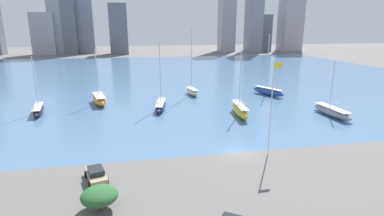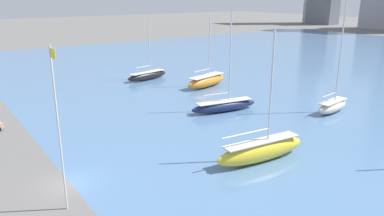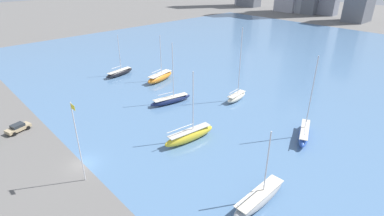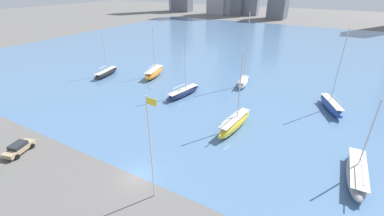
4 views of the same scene
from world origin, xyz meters
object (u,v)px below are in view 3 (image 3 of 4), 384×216
(sailboat_blue, at_px, (304,133))
(sailboat_cream, at_px, (236,96))
(flag_pole, at_px, (78,141))
(sailboat_gray, at_px, (259,197))
(parked_sedan_tan, at_px, (18,128))
(sailboat_black, at_px, (120,73))
(sailboat_orange, at_px, (160,77))
(sailboat_navy, at_px, (171,100))
(sailboat_yellow, at_px, (190,135))

(sailboat_blue, xyz_separation_m, sailboat_cream, (-18.81, 3.77, -0.02))
(flag_pole, distance_m, sailboat_blue, 38.11)
(sailboat_gray, xyz_separation_m, parked_sedan_tan, (-41.94, -17.78, -0.13))
(sailboat_black, bearing_deg, sailboat_cream, 7.93)
(sailboat_black, distance_m, sailboat_cream, 34.98)
(sailboat_orange, bearing_deg, sailboat_black, -166.25)
(sailboat_black, distance_m, parked_sedan_tan, 33.34)
(flag_pole, relative_size, sailboat_black, 1.12)
(sailboat_cream, bearing_deg, sailboat_navy, -134.61)
(sailboat_orange, relative_size, sailboat_cream, 0.73)
(sailboat_yellow, relative_size, sailboat_gray, 1.20)
(sailboat_yellow, bearing_deg, sailboat_gray, -5.46)
(parked_sedan_tan, bearing_deg, sailboat_orange, 78.68)
(sailboat_yellow, bearing_deg, flag_pole, -91.84)
(sailboat_cream, height_order, sailboat_gray, sailboat_cream)
(sailboat_blue, relative_size, sailboat_navy, 1.10)
(flag_pole, distance_m, sailboat_orange, 41.78)
(flag_pole, bearing_deg, sailboat_yellow, 82.25)
(sailboat_cream, height_order, sailboat_navy, sailboat_cream)
(sailboat_cream, relative_size, parked_sedan_tan, 3.53)
(sailboat_blue, bearing_deg, sailboat_black, 163.13)
(flag_pole, relative_size, sailboat_blue, 0.83)
(sailboat_yellow, relative_size, sailboat_cream, 0.78)
(sailboat_gray, bearing_deg, sailboat_orange, 156.57)
(sailboat_orange, xyz_separation_m, sailboat_black, (-11.16, -5.75, -0.23))
(sailboat_blue, relative_size, sailboat_cream, 0.91)
(flag_pole, height_order, sailboat_black, flag_pole)
(sailboat_cream, xyz_separation_m, parked_sedan_tan, (-18.89, -40.98, -0.26))
(sailboat_black, height_order, sailboat_blue, sailboat_blue)
(sailboat_navy, height_order, sailboat_gray, sailboat_navy)
(flag_pole, height_order, sailboat_yellow, sailboat_yellow)
(sailboat_navy, distance_m, parked_sedan_tan, 30.57)
(flag_pole, distance_m, sailboat_black, 45.72)
(sailboat_cream, bearing_deg, sailboat_black, -169.42)
(flag_pole, bearing_deg, sailboat_orange, 127.44)
(sailboat_blue, bearing_deg, sailboat_gray, -102.34)
(sailboat_cream, bearing_deg, sailboat_orange, -174.45)
(flag_pole, xyz_separation_m, sailboat_orange, (-25.17, 32.87, -5.66))
(flag_pole, height_order, sailboat_blue, sailboat_blue)
(sailboat_yellow, distance_m, sailboat_navy, 16.54)
(sailboat_gray, relative_size, parked_sedan_tan, 2.30)
(sailboat_navy, xyz_separation_m, sailboat_gray, (32.13, -11.17, 0.03))
(flag_pole, distance_m, sailboat_gray, 25.54)
(sailboat_gray, bearing_deg, parked_sedan_tan, -158.66)
(flag_pole, distance_m, parked_sedan_tan, 22.97)
(sailboat_orange, relative_size, parked_sedan_tan, 2.59)
(sailboat_black, height_order, parked_sedan_tan, sailboat_black)
(sailboat_black, distance_m, sailboat_blue, 52.54)
(flag_pole, xyz_separation_m, sailboat_black, (-36.33, 27.12, -5.89))
(sailboat_orange, bearing_deg, sailboat_gray, -35.31)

